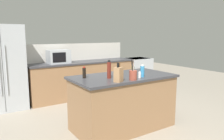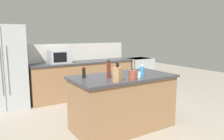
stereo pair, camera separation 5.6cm
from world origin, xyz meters
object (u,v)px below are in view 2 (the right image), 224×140
microwave (59,56)px  soy_sauce_bottle (84,73)px  knife_block (118,74)px  salt_shaker (139,75)px  utensil_crock (132,75)px  refrigerator (2,68)px  vinegar_bottle (109,70)px  spice_jar_oregano (133,69)px  dish_soap_bottle (142,71)px  range_oven (138,73)px

microwave → soy_sauce_bottle: (-0.29, -2.02, -0.08)m
knife_block → salt_shaker: knife_block is taller
utensil_crock → microwave: bearing=96.1°
utensil_crock → salt_shaker: size_ratio=2.99×
refrigerator → vinegar_bottle: (1.32, -2.31, 0.15)m
microwave → vinegar_bottle: (0.03, -2.26, -0.03)m
spice_jar_oregano → soy_sauce_bottle: 1.05m
utensil_crock → spice_jar_oregano: 0.78m
knife_block → dish_soap_bottle: bearing=-16.3°
refrigerator → spice_jar_oregano: (2.04, -2.02, 0.07)m
refrigerator → utensil_crock: bearing=-59.3°
refrigerator → soy_sauce_bottle: bearing=-64.4°
range_oven → vinegar_bottle: size_ratio=3.13×
refrigerator → range_oven: bearing=-0.8°
refrigerator → vinegar_bottle: size_ratio=6.29×
knife_block → dish_soap_bottle: size_ratio=1.41×
refrigerator → vinegar_bottle: 2.67m
dish_soap_bottle → spice_jar_oregano: (0.20, 0.50, -0.04)m
dish_soap_bottle → microwave: bearing=102.8°
knife_block → range_oven: bearing=19.2°
soy_sauce_bottle → utensil_crock: bearing=-44.2°
dish_soap_bottle → spice_jar_oregano: 0.54m
refrigerator → dish_soap_bottle: refrigerator is taller
refrigerator → range_oven: 3.82m
utensil_crock → vinegar_bottle: utensil_crock is taller
spice_jar_oregano → salt_shaker: size_ratio=1.07×
range_oven → vinegar_bottle: bearing=-137.6°
spice_jar_oregano → soy_sauce_bottle: size_ratio=0.61×
range_oven → microwave: (-2.51, 0.00, 0.64)m
microwave → spice_jar_oregano: 2.11m
range_oven → knife_block: (-2.50, -2.57, 0.59)m
salt_shaker → dish_soap_bottle: bearing=23.2°
microwave → vinegar_bottle: 2.26m
soy_sauce_bottle → vinegar_bottle: bearing=-36.4°
microwave → spice_jar_oregano: bearing=-68.9°
utensil_crock → soy_sauce_bottle: 0.79m
microwave → utensil_crock: size_ratio=1.62×
salt_shaker → vinegar_bottle: (-0.44, 0.24, 0.09)m
salt_shaker → vinegar_bottle: vinegar_bottle is taller
spice_jar_oregano → soy_sauce_bottle: soy_sauce_bottle is taller
microwave → soy_sauce_bottle: bearing=-98.2°
knife_block → salt_shaker: bearing=-18.9°
microwave → spice_jar_oregano: microwave is taller
dish_soap_bottle → refrigerator: bearing=126.2°
refrigerator → microwave: refrigerator is taller
range_oven → knife_block: bearing=-134.3°
microwave → dish_soap_bottle: microwave is taller
utensil_crock → vinegar_bottle: (-0.24, 0.31, 0.06)m
soy_sauce_bottle → refrigerator: bearing=115.6°
salt_shaker → utensil_crock: bearing=-160.0°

